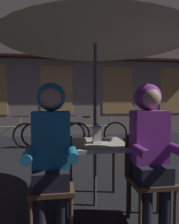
{
  "coord_description": "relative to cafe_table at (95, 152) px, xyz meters",
  "views": [
    {
      "loc": [
        -0.4,
        -2.37,
        1.23
      ],
      "look_at": [
        0.0,
        0.44,
        1.07
      ],
      "focal_mm": 33.68,
      "sensor_mm": 36.0,
      "label": 1
    }
  ],
  "objects": [
    {
      "name": "ground_plane",
      "position": [
        0.0,
        0.0,
        -0.64
      ],
      "size": [
        60.0,
        60.0,
        0.0
      ],
      "primitive_type": "plane",
      "color": "black"
    },
    {
      "name": "cafe_table",
      "position": [
        0.0,
        0.0,
        0.0
      ],
      "size": [
        0.72,
        0.72,
        0.74
      ],
      "color": "#B2AD9E",
      "rests_on": "ground_plane"
    },
    {
      "name": "patio_umbrella",
      "position": [
        0.0,
        0.0,
        1.42
      ],
      "size": [
        2.1,
        2.1,
        2.31
      ],
      "color": "#4C4C51",
      "rests_on": "ground_plane"
    },
    {
      "name": "lantern",
      "position": [
        0.02,
        0.0,
        0.22
      ],
      "size": [
        0.11,
        0.11,
        0.23
      ],
      "color": "white",
      "rests_on": "cafe_table"
    },
    {
      "name": "chair_left",
      "position": [
        -0.48,
        -0.37,
        -0.15
      ],
      "size": [
        0.4,
        0.4,
        0.87
      ],
      "color": "#513823",
      "rests_on": "ground_plane"
    },
    {
      "name": "chair_right",
      "position": [
        0.48,
        -0.37,
        -0.15
      ],
      "size": [
        0.4,
        0.4,
        0.87
      ],
      "color": "#513823",
      "rests_on": "ground_plane"
    },
    {
      "name": "person_left_hooded",
      "position": [
        -0.48,
        -0.43,
        0.21
      ],
      "size": [
        0.45,
        0.56,
        1.4
      ],
      "color": "black",
      "rests_on": "ground_plane"
    },
    {
      "name": "person_right_hooded",
      "position": [
        0.48,
        -0.43,
        0.21
      ],
      "size": [
        0.45,
        0.56,
        1.4
      ],
      "color": "black",
      "rests_on": "ground_plane"
    },
    {
      "name": "shopfront_building",
      "position": [
        0.61,
        5.4,
        2.45
      ],
      "size": [
        10.0,
        0.93,
        6.2
      ],
      "color": "#9E9389",
      "rests_on": "ground_plane"
    },
    {
      "name": "bicycle_second",
      "position": [
        -1.79,
        3.22,
        -0.29
      ],
      "size": [
        1.68,
        0.2,
        0.84
      ],
      "color": "black",
      "rests_on": "ground_plane"
    },
    {
      "name": "bicycle_third",
      "position": [
        -0.56,
        3.22,
        -0.29
      ],
      "size": [
        1.68,
        0.08,
        0.84
      ],
      "color": "black",
      "rests_on": "ground_plane"
    },
    {
      "name": "bicycle_fourth",
      "position": [
        0.58,
        3.13,
        -0.29
      ],
      "size": [
        1.68,
        0.09,
        0.84
      ],
      "color": "black",
      "rests_on": "ground_plane"
    },
    {
      "name": "book",
      "position": [
        0.14,
        0.16,
        0.11
      ],
      "size": [
        0.24,
        0.21,
        0.02
      ],
      "primitive_type": "cube",
      "rotation": [
        0.0,
        0.0,
        -0.41
      ],
      "color": "black",
      "rests_on": "cafe_table"
    }
  ]
}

